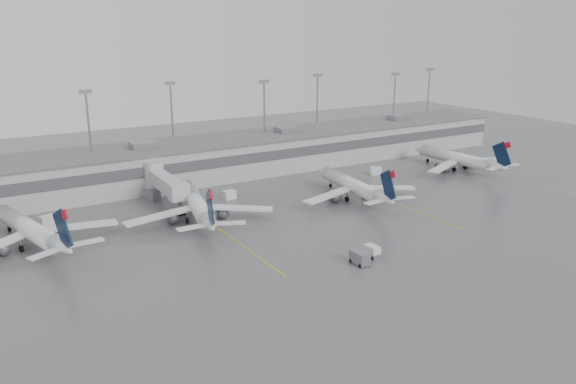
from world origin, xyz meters
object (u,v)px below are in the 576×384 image
jet_far_left (31,230)px  jet_mid_left (198,205)px  jet_mid_right (354,186)px  jet_far_right (459,158)px  baggage_tug (372,252)px

jet_far_left → jet_mid_left: size_ratio=0.99×
jet_mid_right → jet_mid_left: bearing=178.9°
jet_far_left → jet_far_right: 92.45m
jet_far_right → baggage_tug: (-50.21, -29.81, -2.13)m
jet_far_left → jet_mid_right: jet_far_left is taller
jet_mid_right → jet_far_right: size_ratio=0.99×
jet_mid_left → jet_far_right: size_ratio=1.02×
jet_mid_left → jet_far_left: bearing=-171.5°
jet_far_left → baggage_tug: jet_far_left is taller
jet_far_left → jet_mid_right: (57.24, -5.69, -0.11)m
jet_mid_left → jet_mid_right: bearing=5.1°
jet_mid_left → jet_mid_right: jet_mid_left is taller
jet_mid_left → baggage_tug: size_ratio=10.34×
baggage_tug → jet_far_left: bearing=143.1°
jet_far_left → jet_mid_right: 57.52m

